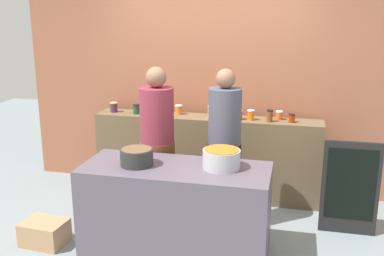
# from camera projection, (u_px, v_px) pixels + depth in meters

# --- Properties ---
(ground) EXTENTS (12.00, 12.00, 0.00)m
(ground) POSITION_uv_depth(u_px,v_px,m) (184.00, 237.00, 4.53)
(ground) COLOR gray
(storefront_wall) EXTENTS (4.80, 0.12, 3.00)m
(storefront_wall) POSITION_uv_depth(u_px,v_px,m) (212.00, 70.00, 5.51)
(storefront_wall) COLOR #A05E42
(storefront_wall) RESTS_ON ground
(display_shelf) EXTENTS (2.70, 0.36, 0.99)m
(display_shelf) POSITION_uv_depth(u_px,v_px,m) (206.00, 157.00, 5.44)
(display_shelf) COLOR brown
(display_shelf) RESTS_ON ground
(prep_table) EXTENTS (1.70, 0.70, 0.86)m
(prep_table) POSITION_uv_depth(u_px,v_px,m) (176.00, 211.00, 4.14)
(prep_table) COLOR #59505E
(prep_table) RESTS_ON ground
(preserve_jar_0) EXTENTS (0.09, 0.09, 0.12)m
(preserve_jar_0) POSITION_uv_depth(u_px,v_px,m) (114.00, 107.00, 5.55)
(preserve_jar_0) COLOR #462842
(preserve_jar_0) RESTS_ON display_shelf
(preserve_jar_1) EXTENTS (0.09, 0.09, 0.12)m
(preserve_jar_1) POSITION_uv_depth(u_px,v_px,m) (137.00, 109.00, 5.46)
(preserve_jar_1) COLOR #21422D
(preserve_jar_1) RESTS_ON display_shelf
(preserve_jar_2) EXTENTS (0.09, 0.09, 0.11)m
(preserve_jar_2) POSITION_uv_depth(u_px,v_px,m) (156.00, 109.00, 5.48)
(preserve_jar_2) COLOR #532455
(preserve_jar_2) RESTS_ON display_shelf
(preserve_jar_3) EXTENTS (0.09, 0.09, 0.11)m
(preserve_jar_3) POSITION_uv_depth(u_px,v_px,m) (179.00, 110.00, 5.44)
(preserve_jar_3) COLOR orange
(preserve_jar_3) RESTS_ON display_shelf
(preserve_jar_4) EXTENTS (0.07, 0.07, 0.15)m
(preserve_jar_4) POSITION_uv_depth(u_px,v_px,m) (211.00, 112.00, 5.26)
(preserve_jar_4) COLOR yellow
(preserve_jar_4) RESTS_ON display_shelf
(preserve_jar_5) EXTENTS (0.09, 0.09, 0.12)m
(preserve_jar_5) POSITION_uv_depth(u_px,v_px,m) (239.00, 115.00, 5.17)
(preserve_jar_5) COLOR #A82E1D
(preserve_jar_5) RESTS_ON display_shelf
(preserve_jar_6) EXTENTS (0.08, 0.08, 0.12)m
(preserve_jar_6) POSITION_uv_depth(u_px,v_px,m) (251.00, 115.00, 5.15)
(preserve_jar_6) COLOR orange
(preserve_jar_6) RESTS_ON display_shelf
(preserve_jar_7) EXTENTS (0.07, 0.07, 0.14)m
(preserve_jar_7) POSITION_uv_depth(u_px,v_px,m) (270.00, 116.00, 5.06)
(preserve_jar_7) COLOR brown
(preserve_jar_7) RESTS_ON display_shelf
(preserve_jar_8) EXTENTS (0.08, 0.08, 0.10)m
(preserve_jar_8) POSITION_uv_depth(u_px,v_px,m) (279.00, 115.00, 5.17)
(preserve_jar_8) COLOR orange
(preserve_jar_8) RESTS_ON display_shelf
(preserve_jar_9) EXTENTS (0.07, 0.07, 0.10)m
(preserve_jar_9) POSITION_uv_depth(u_px,v_px,m) (292.00, 118.00, 5.04)
(preserve_jar_9) COLOR #AE2C0C
(preserve_jar_9) RESTS_ON display_shelf
(cooking_pot_left) EXTENTS (0.30, 0.30, 0.15)m
(cooking_pot_left) POSITION_uv_depth(u_px,v_px,m) (137.00, 157.00, 4.06)
(cooking_pot_left) COLOR #2D2D2D
(cooking_pot_left) RESTS_ON prep_table
(cooking_pot_center) EXTENTS (0.34, 0.34, 0.17)m
(cooking_pot_center) POSITION_uv_depth(u_px,v_px,m) (221.00, 159.00, 3.98)
(cooking_pot_center) COLOR #B7B7BC
(cooking_pot_center) RESTS_ON prep_table
(cook_with_tongs) EXTENTS (0.36, 0.36, 1.68)m
(cook_with_tongs) POSITION_uv_depth(u_px,v_px,m) (158.00, 155.00, 4.66)
(cook_with_tongs) COLOR brown
(cook_with_tongs) RESTS_ON ground
(cook_in_cap) EXTENTS (0.34, 0.34, 1.67)m
(cook_in_cap) POSITION_uv_depth(u_px,v_px,m) (224.00, 159.00, 4.55)
(cook_in_cap) COLOR black
(cook_in_cap) RESTS_ON ground
(bread_crate) EXTENTS (0.44, 0.34, 0.23)m
(bread_crate) POSITION_uv_depth(u_px,v_px,m) (45.00, 233.00, 4.38)
(bread_crate) COLOR tan
(bread_crate) RESTS_ON ground
(chalkboard_sign) EXTENTS (0.56, 0.05, 0.98)m
(chalkboard_sign) POSITION_uv_depth(u_px,v_px,m) (350.00, 188.00, 4.50)
(chalkboard_sign) COLOR black
(chalkboard_sign) RESTS_ON ground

